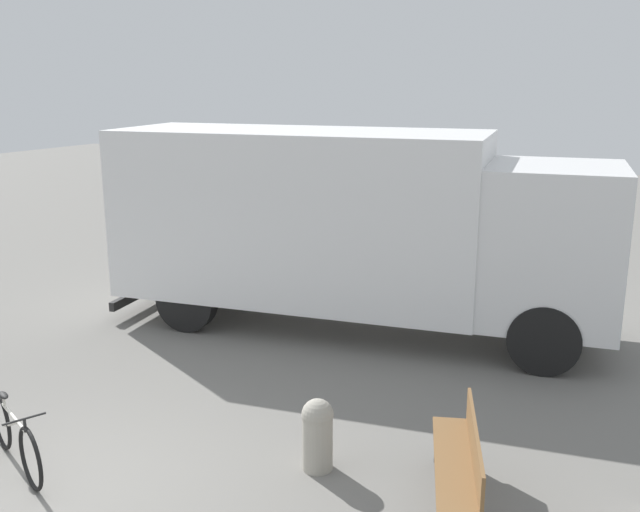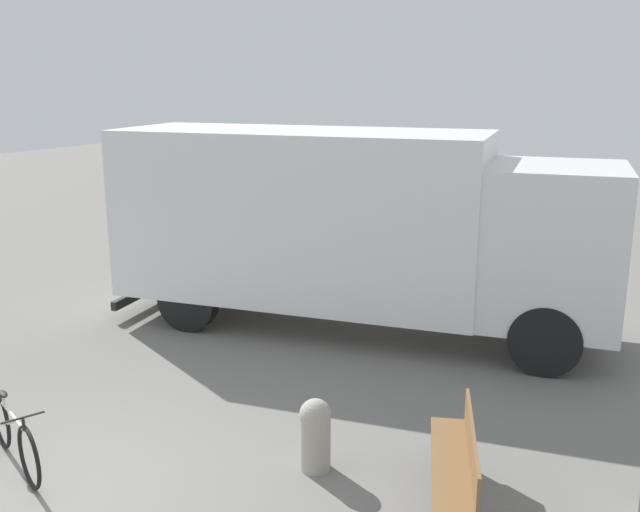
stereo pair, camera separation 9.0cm
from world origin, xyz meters
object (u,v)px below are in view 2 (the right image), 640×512
at_px(bicycle_middle, 14,435).
at_px(bollard_near_bench, 315,432).
at_px(park_bench, 459,462).
at_px(delivery_truck, 351,222).

relative_size(bicycle_middle, bollard_near_bench, 2.01).
bearing_deg(bicycle_middle, park_bench, 42.07).
distance_m(bicycle_middle, bollard_near_bench, 3.33).
bearing_deg(park_bench, bicycle_middle, 88.39).
relative_size(park_bench, bollard_near_bench, 2.25).
height_order(park_bench, bollard_near_bench, park_bench).
xyz_separation_m(park_bench, bicycle_middle, (-4.55, -1.58, -0.15)).
relative_size(delivery_truck, park_bench, 4.61).
bearing_deg(bollard_near_bench, delivery_truck, 112.01).
distance_m(park_bench, bicycle_middle, 4.82).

